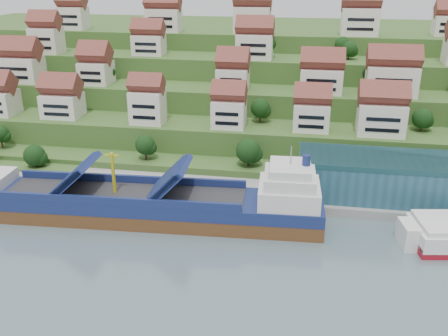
# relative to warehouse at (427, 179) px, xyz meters

# --- Properties ---
(ground) EXTENTS (300.00, 300.00, 0.00)m
(ground) POSITION_rel_warehouse_xyz_m (-52.00, -17.00, -7.20)
(ground) COLOR slate
(ground) RESTS_ON ground
(quay) EXTENTS (180.00, 14.00, 2.20)m
(quay) POSITION_rel_warehouse_xyz_m (-32.00, -2.00, -6.10)
(quay) COLOR gray
(quay) RESTS_ON ground
(hillside) EXTENTS (260.00, 128.00, 31.00)m
(hillside) POSITION_rel_warehouse_xyz_m (-52.00, 86.55, 3.46)
(hillside) COLOR #2D4C1E
(hillside) RESTS_ON ground
(hillside_village) EXTENTS (155.57, 62.55, 29.30)m
(hillside_village) POSITION_rel_warehouse_xyz_m (-49.58, 44.00, 17.19)
(hillside_village) COLOR silver
(hillside_village) RESTS_ON ground
(hillside_trees) EXTENTS (145.98, 62.75, 30.51)m
(hillside_trees) POSITION_rel_warehouse_xyz_m (-59.48, 26.36, 8.71)
(hillside_trees) COLOR #153712
(hillside_trees) RESTS_ON ground
(warehouse) EXTENTS (60.00, 15.00, 10.00)m
(warehouse) POSITION_rel_warehouse_xyz_m (0.00, 0.00, 0.00)
(warehouse) COLOR #255265
(warehouse) RESTS_ON quay
(flagpole) EXTENTS (1.28, 0.16, 8.00)m
(flagpole) POSITION_rel_warehouse_xyz_m (-33.89, -7.00, -0.32)
(flagpole) COLOR gray
(flagpole) RESTS_ON quay
(cargo_ship) EXTENTS (85.29, 17.59, 18.88)m
(cargo_ship) POSITION_rel_warehouse_xyz_m (-63.98, -16.98, -3.67)
(cargo_ship) COLOR #543219
(cargo_ship) RESTS_ON ground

